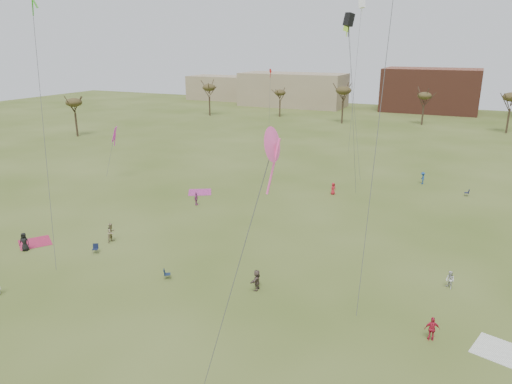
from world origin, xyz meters
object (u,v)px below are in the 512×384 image
at_px(spectator_fore_a, 432,329).
at_px(camp_chair_left, 95,251).
at_px(camp_chair_center, 167,276).
at_px(camp_chair_right, 467,194).

relative_size(spectator_fore_a, camp_chair_left, 1.92).
bearing_deg(camp_chair_center, spectator_fore_a, -121.64).
bearing_deg(camp_chair_center, camp_chair_left, 48.93).
bearing_deg(spectator_fore_a, camp_chair_left, -20.97).
bearing_deg(camp_chair_right, camp_chair_center, -39.12).
xyz_separation_m(spectator_fore_a, camp_chair_right, (1.07, 34.43, -0.57)).
relative_size(camp_chair_left, camp_chair_center, 1.00).
height_order(spectator_fore_a, camp_chair_center, spectator_fore_a).
bearing_deg(camp_chair_left, spectator_fore_a, -30.61).
distance_m(camp_chair_left, camp_chair_right, 45.17).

